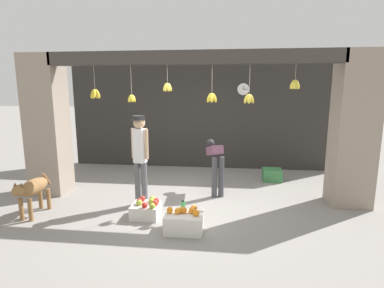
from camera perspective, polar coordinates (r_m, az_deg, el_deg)
name	(u,v)px	position (r m, az deg, el deg)	size (l,w,h in m)	color
ground_plane	(190,203)	(5.83, -0.47, -11.13)	(60.00, 60.00, 0.00)	gray
shop_back_wall	(202,116)	(8.16, 1.90, 5.28)	(7.23, 0.12, 2.82)	#2D2B28
shop_pillar_left	(47,126)	(6.78, -25.87, 3.18)	(0.70, 0.60, 2.82)	gray
shop_pillar_right	(354,130)	(6.16, 28.43, 2.34)	(0.70, 0.60, 2.82)	gray
storefront_awning	(191,60)	(5.56, -0.28, 15.76)	(5.33, 0.29, 0.94)	#3D3833
dog	(32,189)	(5.79, -28.11, -7.58)	(0.27, 0.96, 0.69)	olive
shopkeeper	(140,153)	(5.51, -9.87, -1.75)	(0.33, 0.29, 1.68)	#56565B
worker_stooping	(215,160)	(6.16, 4.42, -2.99)	(0.42, 0.81, 1.07)	#424247
fruit_crate_oranges	(184,222)	(4.70, -1.51, -14.55)	(0.57, 0.42, 0.37)	silver
fruit_crate_apples	(146,209)	(5.24, -8.72, -12.16)	(0.46, 0.44, 0.32)	silver
produce_box_green	(272,175)	(7.33, 15.00, -5.71)	(0.43, 0.34, 0.30)	#387A42
water_bottle	(183,207)	(5.35, -1.72, -11.91)	(0.08, 0.08, 0.23)	#38934C
wall_clock	(243,89)	(8.04, 9.74, 10.26)	(0.33, 0.03, 0.33)	black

